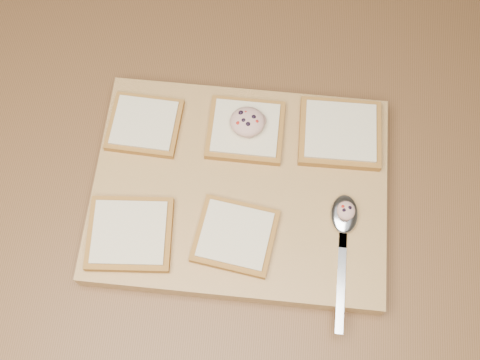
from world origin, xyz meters
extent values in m
plane|color=#515459|center=(0.00, 0.00, 0.00)|extent=(4.00, 4.00, 0.00)
cube|color=slate|center=(0.00, 0.00, 0.42)|extent=(1.90, 0.75, 0.84)
cube|color=brown|center=(0.00, 0.00, 0.87)|extent=(2.00, 0.80, 0.06)
cube|color=tan|center=(-0.09, -0.02, 0.92)|extent=(0.44, 0.33, 0.04)
cube|color=#956126|center=(-0.25, 0.06, 0.94)|extent=(0.11, 0.10, 0.01)
cube|color=beige|center=(-0.25, 0.06, 0.95)|extent=(0.10, 0.09, 0.00)
cube|color=#956126|center=(-0.09, 0.07, 0.94)|extent=(0.12, 0.11, 0.01)
cube|color=beige|center=(-0.09, 0.07, 0.95)|extent=(0.10, 0.09, 0.00)
cube|color=#956126|center=(0.05, 0.07, 0.94)|extent=(0.13, 0.12, 0.01)
cube|color=beige|center=(0.05, 0.07, 0.95)|extent=(0.11, 0.10, 0.00)
cube|color=#956126|center=(-0.24, -0.12, 0.94)|extent=(0.13, 0.12, 0.01)
cube|color=beige|center=(-0.24, -0.12, 0.95)|extent=(0.11, 0.10, 0.00)
cube|color=#956126|center=(-0.09, -0.11, 0.94)|extent=(0.12, 0.12, 0.01)
cube|color=beige|center=(-0.09, -0.11, 0.95)|extent=(0.11, 0.10, 0.00)
ellipsoid|color=tan|center=(-0.09, 0.07, 0.96)|extent=(0.05, 0.05, 0.02)
sphere|color=black|center=(-0.08, 0.07, 0.97)|extent=(0.01, 0.01, 0.01)
sphere|color=black|center=(-0.10, 0.08, 0.97)|extent=(0.01, 0.01, 0.01)
sphere|color=black|center=(-0.09, 0.06, 0.97)|extent=(0.01, 0.01, 0.01)
sphere|color=black|center=(-0.10, 0.07, 0.97)|extent=(0.01, 0.01, 0.01)
sphere|color=#A5140C|center=(-0.08, 0.07, 0.97)|extent=(0.01, 0.01, 0.01)
sphere|color=#A5140C|center=(-0.09, 0.08, 0.97)|extent=(0.01, 0.01, 0.01)
sphere|color=#A5140C|center=(-0.10, 0.06, 0.97)|extent=(0.01, 0.01, 0.01)
ellipsoid|color=silver|center=(0.07, -0.06, 0.94)|extent=(0.04, 0.06, 0.01)
cube|color=silver|center=(0.06, -0.09, 0.94)|extent=(0.01, 0.04, 0.00)
cube|color=silver|center=(0.06, -0.15, 0.94)|extent=(0.01, 0.15, 0.00)
ellipsoid|color=tan|center=(0.07, -0.06, 0.96)|extent=(0.03, 0.03, 0.01)
sphere|color=black|center=(0.07, -0.05, 0.96)|extent=(0.01, 0.01, 0.01)
sphere|color=black|center=(0.06, -0.06, 0.96)|extent=(0.01, 0.01, 0.01)
sphere|color=#A5140C|center=(0.06, -0.05, 0.96)|extent=(0.01, 0.01, 0.01)
camera|label=1|loc=(-0.06, -0.36, 1.77)|focal=45.00mm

